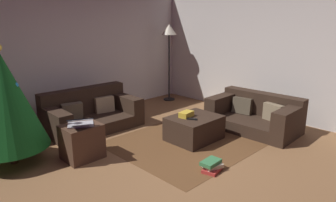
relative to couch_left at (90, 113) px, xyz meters
name	(u,v)px	position (x,y,z in m)	size (l,w,h in m)	color
ground_plane	(172,171)	(-0.12, -2.25, -0.27)	(6.40, 6.40, 0.00)	brown
rear_partition	(57,54)	(-0.12, 0.89, 1.03)	(6.40, 0.12, 2.60)	silver
corner_partition	(288,54)	(3.02, -2.25, 1.03)	(0.12, 6.40, 2.60)	silver
couch_left	(90,113)	(0.00, 0.00, 0.00)	(1.68, 0.96, 0.71)	#332319
couch_right	(256,115)	(2.12, -2.18, -0.01)	(0.94, 1.57, 0.64)	#332319
ottoman	(194,128)	(0.93, -1.73, -0.07)	(0.83, 0.67, 0.40)	#332319
gift_box	(186,114)	(0.83, -1.64, 0.17)	(0.25, 0.15, 0.09)	gold
tv_remote	(192,119)	(0.79, -1.80, 0.14)	(0.05, 0.16, 0.02)	black
christmas_tree	(6,101)	(-1.54, -0.53, 0.64)	(1.02, 1.02, 1.66)	brown
side_table	(82,142)	(-0.76, -1.06, -0.02)	(0.52, 0.44, 0.51)	#4C3323
laptop	(80,123)	(-0.79, -1.12, 0.29)	(0.50, 0.52, 0.18)	silver
book_stack	(212,166)	(0.27, -2.61, -0.20)	(0.33, 0.28, 0.15)	#B7332D
corner_lamp	(169,36)	(2.45, 0.41, 1.30)	(0.36, 0.36, 1.84)	black
area_rug	(194,139)	(0.93, -1.73, -0.27)	(2.60, 2.00, 0.01)	brown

